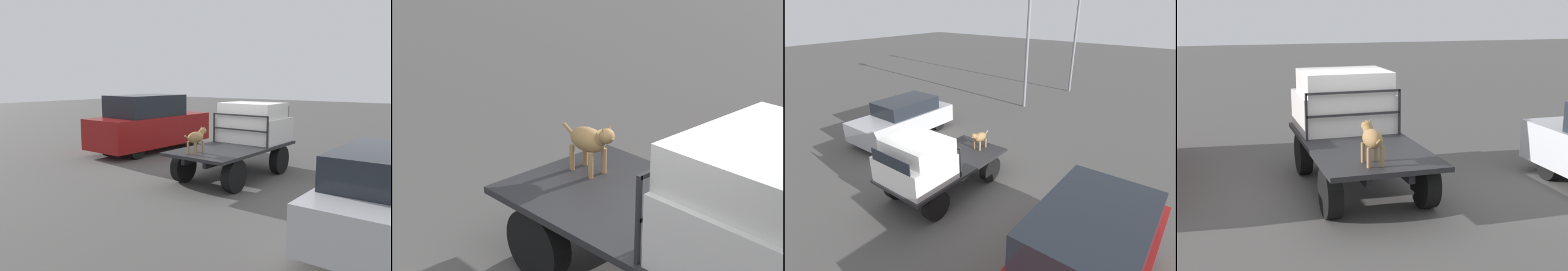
% 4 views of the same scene
% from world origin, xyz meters
% --- Properties ---
extents(ground_plane, '(80.00, 80.00, 0.00)m').
position_xyz_m(ground_plane, '(0.00, 0.00, 0.00)').
color(ground_plane, '#514F4C').
extents(flatbed_truck, '(3.90, 1.89, 0.87)m').
position_xyz_m(flatbed_truck, '(0.00, 0.00, 0.62)').
color(flatbed_truck, black).
rests_on(flatbed_truck, ground).
extents(truck_cab, '(1.54, 1.77, 1.15)m').
position_xyz_m(truck_cab, '(1.10, 0.00, 1.42)').
color(truck_cab, silver).
rests_on(truck_cab, flatbed_truck).
extents(truck_headboard, '(0.04, 1.77, 0.85)m').
position_xyz_m(truck_headboard, '(0.29, 0.00, 1.44)').
color(truck_headboard, '#232326').
rests_on(truck_headboard, flatbed_truck).
extents(dog, '(0.86, 0.28, 0.65)m').
position_xyz_m(dog, '(-1.41, 0.19, 1.27)').
color(dog, '#9E7547').
rests_on(dog, flatbed_truck).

